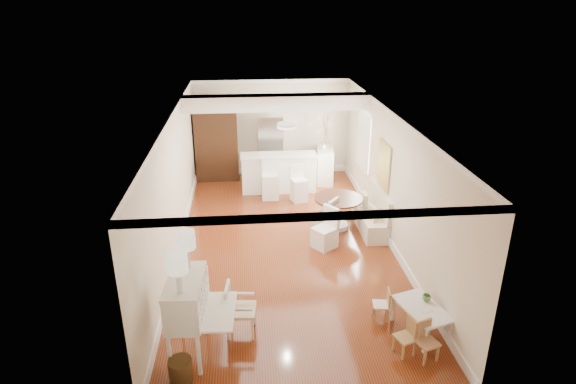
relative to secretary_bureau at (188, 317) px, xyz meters
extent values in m
plane|color=brown|center=(1.70, 3.29, -0.65)|extent=(9.00, 9.00, 0.00)
cube|color=white|center=(1.70, 3.29, 2.15)|extent=(4.50, 9.00, 0.04)
cube|color=beige|center=(1.70, 7.79, 0.75)|extent=(4.50, 0.04, 2.80)
cube|color=beige|center=(1.70, -1.21, 0.75)|extent=(4.50, 0.04, 2.80)
cube|color=beige|center=(-0.55, 3.29, 0.75)|extent=(0.04, 9.00, 2.80)
cube|color=beige|center=(3.95, 3.29, 0.75)|extent=(0.04, 9.00, 2.80)
cube|color=white|center=(1.70, 5.49, 1.97)|extent=(4.50, 0.45, 0.36)
cube|color=tan|center=(3.92, 3.79, 0.90)|extent=(0.04, 0.84, 1.04)
cube|color=white|center=(3.93, 5.69, 0.90)|extent=(0.04, 1.10, 1.40)
cylinder|color=#381E11|center=(0.50, 7.77, 1.20)|extent=(0.30, 0.03, 0.30)
cylinder|color=white|center=(1.70, 2.79, 2.10)|extent=(0.36, 0.36, 0.08)
cube|color=white|center=(0.00, 0.00, 0.00)|extent=(1.07, 1.09, 1.29)
cube|color=silver|center=(0.76, 0.42, -0.22)|extent=(0.54, 0.54, 0.86)
cylinder|color=#4A3217|center=(-0.08, -0.55, -0.48)|extent=(0.35, 0.35, 0.34)
cube|color=white|center=(3.60, 0.15, -0.41)|extent=(0.81, 1.06, 0.47)
cube|color=tan|center=(3.19, -0.30, -0.35)|extent=(0.36, 0.36, 0.58)
cube|color=tan|center=(3.06, 0.56, -0.37)|extent=(0.30, 0.30, 0.55)
cube|color=#AF794F|center=(3.47, -0.45, -0.34)|extent=(0.37, 0.37, 0.61)
cube|color=silver|center=(3.69, 3.79, -0.16)|extent=(0.52, 1.60, 0.98)
cylinder|color=#4E2719|center=(2.98, 3.96, -0.27)|extent=(1.37, 1.37, 0.75)
cube|color=white|center=(2.53, 3.07, -0.20)|extent=(0.60, 0.60, 0.89)
cube|color=silver|center=(2.68, 3.78, -0.23)|extent=(0.57, 0.57, 0.83)
cube|color=white|center=(1.80, 6.39, -0.13)|extent=(2.05, 0.65, 1.03)
cube|color=white|center=(1.53, 5.85, -0.11)|extent=(0.43, 0.43, 1.07)
cube|color=white|center=(2.27, 5.61, -0.17)|extent=(0.46, 0.46, 0.95)
cube|color=#381E11|center=(0.10, 7.47, 0.50)|extent=(1.20, 0.60, 2.30)
imported|color=silver|center=(2.00, 7.44, 0.25)|extent=(0.75, 0.65, 1.80)
cube|color=silver|center=(3.17, 6.98, -0.16)|extent=(0.57, 1.06, 0.96)
imported|color=#629A59|center=(3.72, 0.32, -0.12)|extent=(0.14, 0.14, 0.10)
imported|color=white|center=(3.12, 6.99, 0.41)|extent=(0.18, 0.18, 0.17)
camera|label=1|loc=(0.93, -5.90, 4.35)|focal=30.00mm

